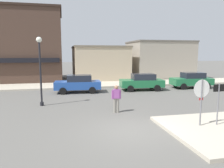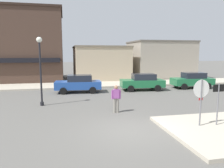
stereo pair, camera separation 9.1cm
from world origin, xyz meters
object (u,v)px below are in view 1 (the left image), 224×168
at_px(stop_sign, 201,96).
at_px(parked_car_second, 142,82).
at_px(parked_car_nearest, 78,83).
at_px(parked_car_third, 192,80).
at_px(pedestrian_crossing_near, 116,98).
at_px(lamp_post, 40,61).
at_px(one_way_sign, 218,100).

bearing_deg(stop_sign, parked_car_second, 83.94).
bearing_deg(parked_car_nearest, parked_car_second, -1.14).
bearing_deg(parked_car_third, pedestrian_crossing_near, -142.83).
xyz_separation_m(parked_car_nearest, parked_car_third, (11.27, 0.06, 0.00)).
distance_m(parked_car_second, pedestrian_crossing_near, 8.24).
xyz_separation_m(lamp_post, parked_car_nearest, (2.70, 4.46, -2.15)).
bearing_deg(parked_car_second, stop_sign, -96.06).
distance_m(lamp_post, pedestrian_crossing_near, 5.60).
distance_m(parked_car_third, pedestrian_crossing_near, 11.99).
distance_m(stop_sign, parked_car_second, 10.67).
height_order(parked_car_second, pedestrian_crossing_near, pedestrian_crossing_near).
xyz_separation_m(parked_car_nearest, pedestrian_crossing_near, (1.71, -7.18, 0.06)).
bearing_deg(one_way_sign, pedestrian_crossing_near, 137.68).
bearing_deg(parked_car_second, parked_car_third, 1.96).
height_order(parked_car_nearest, pedestrian_crossing_near, pedestrian_crossing_near).
bearing_deg(parked_car_second, one_way_sign, -91.52).
bearing_deg(one_way_sign, parked_car_second, 88.48).
distance_m(parked_car_second, parked_car_third, 5.33).
relative_size(stop_sign, parked_car_second, 0.55).
height_order(one_way_sign, lamp_post, lamp_post).
relative_size(stop_sign, pedestrian_crossing_near, 1.43).
distance_m(one_way_sign, lamp_post, 10.61).
bearing_deg(pedestrian_crossing_near, parked_car_nearest, 103.41).
bearing_deg(stop_sign, lamp_post, 140.27).
relative_size(parked_car_nearest, pedestrian_crossing_near, 2.55).
height_order(stop_sign, lamp_post, lamp_post).
relative_size(lamp_post, parked_car_second, 1.10).
xyz_separation_m(stop_sign, parked_car_nearest, (-4.82, 10.71, -0.71)).
bearing_deg(parked_car_nearest, parked_car_third, 0.32).
xyz_separation_m(stop_sign, lamp_post, (-7.52, 6.25, 1.44)).
bearing_deg(one_way_sign, parked_car_nearest, 117.71).
relative_size(stop_sign, one_way_sign, 1.10).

